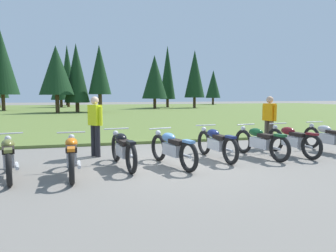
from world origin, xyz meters
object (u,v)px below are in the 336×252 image
Objects in this scene: motorcycle_olive at (9,157)px; motorcycle_orange at (72,155)px; motorcycle_british_green at (260,142)px; motorcycle_sky_blue at (172,148)px; motorcycle_silver at (328,137)px; motorcycle_black at (123,149)px; rider_in_hivis_vest at (269,119)px; motorcycle_navy at (216,143)px; motorcycle_maroon at (292,140)px; rider_checking_bike at (95,123)px.

motorcycle_olive and motorcycle_orange have the same top height.
motorcycle_orange is at bearing -6.66° from motorcycle_olive.
motorcycle_sky_blue is at bearing -171.10° from motorcycle_british_green.
motorcycle_british_green and motorcycle_silver have the same top height.
motorcycle_black is at bearing 24.70° from motorcycle_orange.
motorcycle_black is 1.02× the size of motorcycle_sky_blue.
motorcycle_black is 1.25× the size of rider_in_hivis_vest.
motorcycle_black is 2.52m from motorcycle_navy.
motorcycle_sky_blue is at bearing -173.07° from motorcycle_silver.
motorcycle_navy is at bearing -178.00° from motorcycle_silver.
motorcycle_navy is 1.26× the size of rider_in_hivis_vest.
motorcycle_navy is 1.00× the size of motorcycle_silver.
motorcycle_silver is at bearing 6.93° from motorcycle_sky_blue.
motorcycle_black is 1.00× the size of motorcycle_silver.
rider_in_hivis_vest is (3.77, 1.79, 0.51)m from motorcycle_sky_blue.
motorcycle_orange is at bearing -160.79° from rider_in_hivis_vest.
motorcycle_maroon is (5.96, 0.78, 0.00)m from motorcycle_orange.
motorcycle_olive is at bearing -174.74° from motorcycle_silver.
motorcycle_sky_blue is 2.65m from motorcycle_british_green.
rider_checking_bike is (-6.79, 1.03, 0.51)m from motorcycle_silver.
motorcycle_sky_blue and motorcycle_silver have the same top height.
motorcycle_orange and motorcycle_maroon have the same top height.
motorcycle_sky_blue is 3.69m from motorcycle_maroon.
motorcycle_maroon is 1.43m from rider_in_hivis_vest.
motorcycle_british_green is 0.99× the size of motorcycle_silver.
motorcycle_british_green is at bearing 8.90° from motorcycle_sky_blue.
motorcycle_olive is at bearing -174.56° from motorcycle_british_green.
rider_in_hivis_vest reaches higher than motorcycle_british_green.
motorcycle_olive is at bearing -177.14° from motorcycle_sky_blue.
motorcycle_navy is (4.89, 0.66, 0.00)m from motorcycle_olive.
motorcycle_silver is (1.37, 0.15, 0.00)m from motorcycle_maroon.
motorcycle_silver is 1.26× the size of rider_in_hivis_vest.
rider_checking_bike reaches higher than motorcycle_navy.
motorcycle_navy is at bearing 12.50° from motorcycle_orange.
motorcycle_british_green is at bearing 5.44° from motorcycle_olive.
motorcycle_navy is 1.01× the size of motorcycle_british_green.
motorcycle_orange is 1.03× the size of motorcycle_sky_blue.
motorcycle_olive is 2.42m from motorcycle_black.
motorcycle_silver is (2.42, 0.20, 0.00)m from motorcycle_british_green.
motorcycle_orange is at bearing -155.30° from motorcycle_black.
rider_checking_bike is 1.00× the size of rider_in_hivis_vest.
motorcycle_silver is (6.20, 0.41, 0.00)m from motorcycle_black.
motorcycle_british_green is at bearing 3.20° from motorcycle_black.
motorcycle_black is at bearing -173.51° from motorcycle_navy.
motorcycle_silver is (7.33, 0.94, 0.00)m from motorcycle_orange.
rider_in_hivis_vest is at bearing 50.07° from motorcycle_british_green.
motorcycle_british_green is (6.16, 0.59, 0.00)m from motorcycle_olive.
motorcycle_silver is at bearing 2.00° from motorcycle_navy.
motorcycle_silver is at bearing 6.33° from motorcycle_maroon.
motorcycle_orange and motorcycle_black have the same top height.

